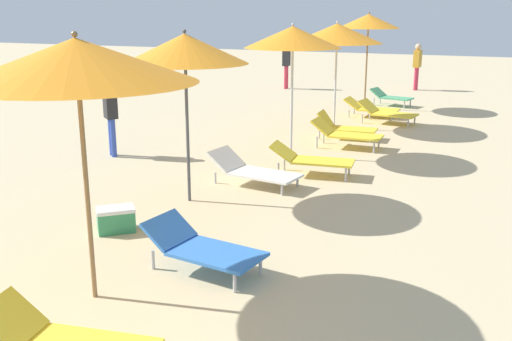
{
  "coord_description": "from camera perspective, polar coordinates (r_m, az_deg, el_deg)",
  "views": [
    {
      "loc": [
        3.62,
        -1.02,
        2.93
      ],
      "look_at": [
        0.52,
        6.06,
        0.81
      ],
      "focal_mm": 41.35,
      "sensor_mm": 36.0,
      "label": 1
    }
  ],
  "objects": [
    {
      "name": "lounger_third_shoreside",
      "position": [
        10.12,
        -0.29,
        0.04
      ],
      "size": [
        1.66,
        0.85,
        0.55
      ],
      "rotation": [
        0.0,
        0.0,
        -0.14
      ],
      "color": "white",
      "rests_on": "ground"
    },
    {
      "name": "umbrella_third",
      "position": [
        8.97,
        -6.9,
        11.6
      ],
      "size": [
        1.9,
        1.9,
        2.65
      ],
      "color": "#4C4C51",
      "rests_on": "ground"
    },
    {
      "name": "cooler_box",
      "position": [
        8.26,
        -13.39,
        -4.62
      ],
      "size": [
        0.6,
        0.58,
        0.34
      ],
      "color": "#338C59",
      "rests_on": "ground"
    },
    {
      "name": "lounger_farthest_inland",
      "position": [
        16.96,
        11.05,
        5.98
      ],
      "size": [
        1.49,
        0.69,
        0.51
      ],
      "rotation": [
        0.0,
        0.0,
        0.0
      ],
      "color": "yellow",
      "rests_on": "ground"
    },
    {
      "name": "lounger_fifth_inland",
      "position": [
        13.96,
        8.6,
        4.22
      ],
      "size": [
        1.39,
        0.7,
        0.62
      ],
      "rotation": [
        0.0,
        0.0,
        0.07
      ],
      "color": "yellow",
      "rests_on": "ground"
    },
    {
      "name": "umbrella_fifth",
      "position": [
        14.9,
        7.86,
        13.0
      ],
      "size": [
        2.23,
        2.23,
        2.66
      ],
      "color": "silver",
      "rests_on": "ground"
    },
    {
      "name": "lounger_fourth_shoreside",
      "position": [
        12.99,
        8.68,
        3.57
      ],
      "size": [
        1.52,
        0.65,
        0.61
      ],
      "rotation": [
        0.0,
        0.0,
        0.02
      ],
      "color": "yellow",
      "rests_on": "ground"
    },
    {
      "name": "lounger_farthest_shoreside",
      "position": [
        19.08,
        12.92,
        6.98
      ],
      "size": [
        1.36,
        0.84,
        0.52
      ],
      "rotation": [
        0.0,
        0.0,
        -0.21
      ],
      "color": "#4CA572",
      "rests_on": "ground"
    },
    {
      "name": "person_walking_near",
      "position": [
        23.06,
        15.34,
        10.09
      ],
      "size": [
        0.27,
        0.39,
        1.71
      ],
      "rotation": [
        0.0,
        0.0,
        2.99
      ],
      "color": "#D8334C",
      "rests_on": "ground"
    },
    {
      "name": "lounger_fifth_shoreside",
      "position": [
        16.05,
        12.53,
        5.53
      ],
      "size": [
        1.57,
        0.87,
        0.59
      ],
      "rotation": [
        0.0,
        0.0,
        -0.12
      ],
      "color": "yellow",
      "rests_on": "ground"
    },
    {
      "name": "umbrella_farthest",
      "position": [
        18.09,
        10.83,
        13.98
      ],
      "size": [
        1.84,
        1.84,
        2.86
      ],
      "color": "olive",
      "rests_on": "ground"
    },
    {
      "name": "umbrella_second",
      "position": [
        5.92,
        -16.97,
        10.12
      ],
      "size": [
        2.32,
        2.32,
        2.74
      ],
      "color": "olive",
      "rests_on": "ground"
    },
    {
      "name": "lounger_second_shoreside",
      "position": [
        6.85,
        -5.22,
        -7.39
      ],
      "size": [
        1.46,
        0.82,
        0.55
      ],
      "rotation": [
        0.0,
        0.0,
        -0.13
      ],
      "color": "blue",
      "rests_on": "ground"
    },
    {
      "name": "person_walking_far",
      "position": [
        22.68,
        2.96,
        10.59
      ],
      "size": [
        0.24,
        0.37,
        1.74
      ],
      "rotation": [
        0.0,
        0.0,
        3.19
      ],
      "color": "#D8334C",
      "rests_on": "ground"
    },
    {
      "name": "person_walking_mid",
      "position": [
        12.37,
        -13.9,
        5.75
      ],
      "size": [
        0.42,
        0.4,
        1.6
      ],
      "rotation": [
        0.0,
        0.0,
        4.02
      ],
      "color": "#334CB2",
      "rests_on": "ground"
    },
    {
      "name": "umbrella_fourth",
      "position": [
        11.79,
        3.58,
        12.74
      ],
      "size": [
        1.92,
        1.92,
        2.68
      ],
      "color": "silver",
      "rests_on": "ground"
    },
    {
      "name": "lounger_fourth_inland",
      "position": [
        10.72,
        5.35,
        1.14
      ],
      "size": [
        1.56,
        0.77,
        0.57
      ],
      "rotation": [
        0.0,
        0.0,
        0.13
      ],
      "color": "yellow",
      "rests_on": "ground"
    }
  ]
}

